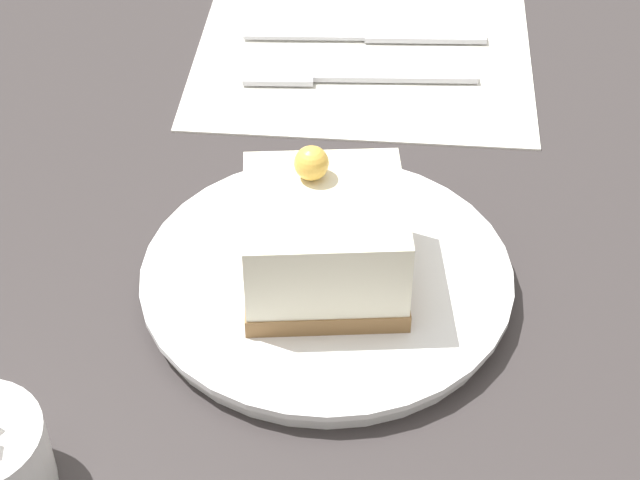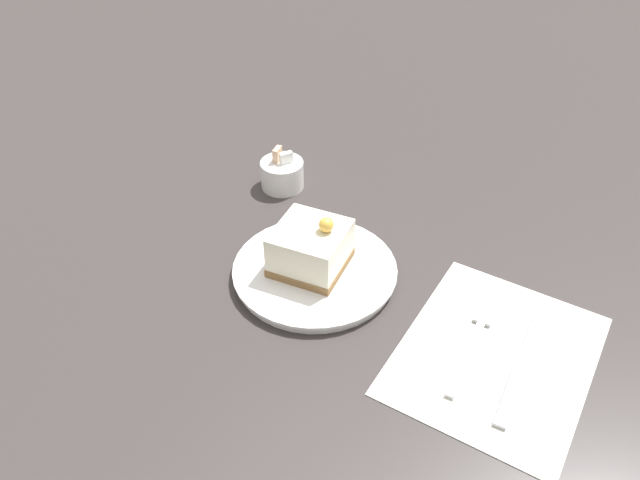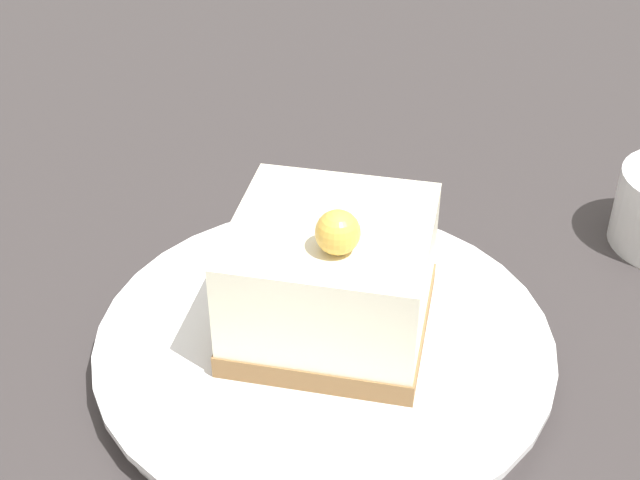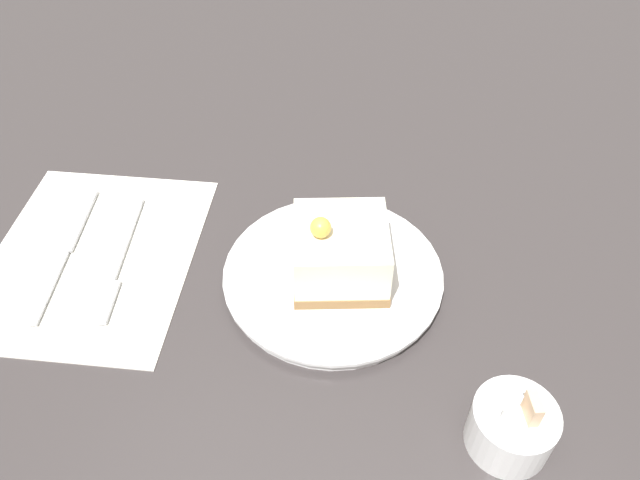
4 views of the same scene
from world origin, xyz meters
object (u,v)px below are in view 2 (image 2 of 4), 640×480
(fork, at_px, (477,334))
(sugar_bowl, at_px, (282,174))
(plate, at_px, (314,272))
(cake_slice, at_px, (309,249))
(knife, at_px, (517,374))

(fork, xyz_separation_m, sugar_bowl, (-0.39, 0.10, 0.02))
(plate, xyz_separation_m, fork, (0.22, 0.04, -0.00))
(plate, xyz_separation_m, cake_slice, (-0.01, -0.00, 0.04))
(fork, distance_m, sugar_bowl, 0.40)
(sugar_bowl, bearing_deg, fork, -14.50)
(knife, xyz_separation_m, sugar_bowl, (-0.45, 0.13, 0.02))
(cake_slice, height_order, fork, cake_slice)
(plate, bearing_deg, knife, 1.91)
(plate, bearing_deg, fork, 9.45)
(cake_slice, xyz_separation_m, sugar_bowl, (-0.16, 0.14, -0.02))
(cake_slice, bearing_deg, sugar_bowl, 125.95)
(cake_slice, xyz_separation_m, knife, (0.29, 0.01, -0.04))
(knife, bearing_deg, plate, 171.52)
(plate, distance_m, sugar_bowl, 0.22)
(sugar_bowl, bearing_deg, cake_slice, -40.10)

